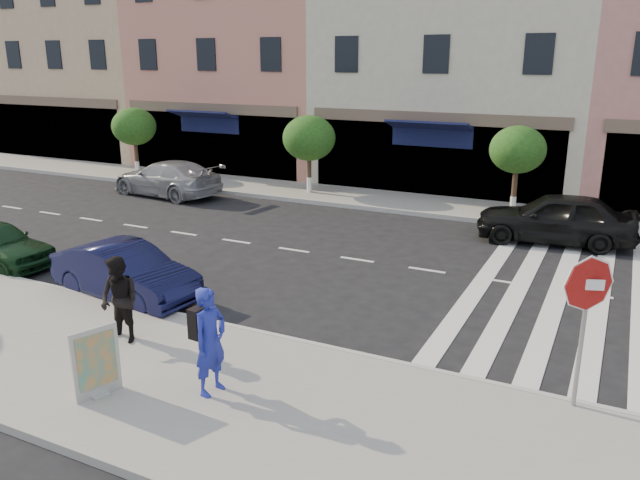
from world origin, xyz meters
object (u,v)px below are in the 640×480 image
at_px(stop_sign, 587,299).
at_px(car_far_left, 167,178).
at_px(poster_board, 96,363).
at_px(car_near_mid, 125,272).
at_px(photographer, 210,341).
at_px(car_far_mid, 556,218).
at_px(walker, 120,300).

height_order(stop_sign, car_far_left, stop_sign).
relative_size(poster_board, car_near_mid, 0.31).
relative_size(stop_sign, photographer, 1.37).
relative_size(photographer, poster_board, 1.53).
bearing_deg(car_far_mid, stop_sign, 2.50).
distance_m(stop_sign, walker, 8.18).
relative_size(stop_sign, poster_board, 2.10).
relative_size(car_near_mid, car_far_mid, 0.85).
relative_size(photographer, walker, 1.07).
bearing_deg(poster_board, car_far_mid, 87.43).
bearing_deg(car_far_mid, poster_board, -28.76).
distance_m(poster_board, car_near_mid, 4.73).
bearing_deg(car_far_mid, car_far_left, -96.07).
distance_m(photographer, car_near_mid, 5.29).
relative_size(poster_board, car_far_left, 0.24).
bearing_deg(photographer, car_near_mid, 63.98).
distance_m(walker, poster_board, 2.06).
bearing_deg(stop_sign, walker, 169.86).
xyz_separation_m(walker, car_far_mid, (6.60, 11.17, -0.22)).
relative_size(car_near_mid, car_far_left, 0.79).
height_order(walker, car_near_mid, walker).
distance_m(photographer, walker, 2.79).
xyz_separation_m(photographer, car_far_left, (-10.90, 12.07, -0.34)).
bearing_deg(stop_sign, car_far_left, 128.83).
xyz_separation_m(poster_board, car_far_mid, (5.49, 12.89, 0.05)).
relative_size(poster_board, car_far_mid, 0.26).
bearing_deg(photographer, walker, 79.71).
bearing_deg(car_far_left, car_near_mid, 42.06).
relative_size(stop_sign, car_far_left, 0.51).
height_order(walker, poster_board, walker).
bearing_deg(photographer, stop_sign, -61.72).
bearing_deg(walker, car_far_left, 129.50).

